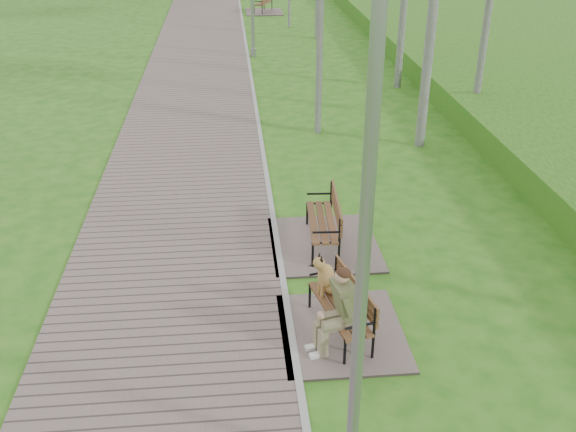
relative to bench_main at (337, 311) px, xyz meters
name	(u,v)px	position (x,y,z in m)	size (l,w,h in m)	color
ground	(300,392)	(-0.62, -1.07, -0.41)	(120.00, 120.00, 0.00)	#256315
walkway	(202,33)	(-2.37, 20.43, -0.39)	(3.50, 67.00, 0.04)	#74645E
kerb	(244,32)	(-0.62, 20.43, -0.39)	(0.10, 67.00, 0.05)	#999993
embankment	(534,35)	(11.38, 18.93, -0.41)	(14.00, 70.00, 1.60)	#5C972C
bench_main	(337,311)	(0.00, 0.00, 0.00)	(1.70, 1.89, 1.48)	#74645E
bench_second	(322,235)	(0.16, 2.50, -0.20)	(1.83, 2.04, 1.13)	#74645E
bench_third	(263,8)	(0.46, 25.04, -0.22)	(1.74, 1.94, 1.07)	#74645E
lamp_post_near	(363,271)	(-0.21, -2.29, 2.11)	(0.21, 0.21, 5.40)	gray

